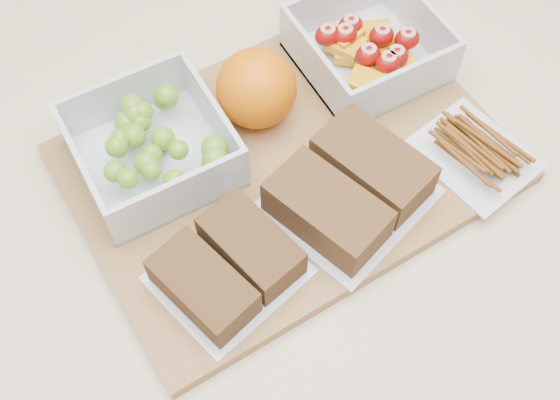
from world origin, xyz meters
The scene contains 8 objects.
counter centered at (0.00, 0.00, 0.45)m, with size 1.20×0.90×0.90m, color beige.
cutting_board centered at (0.01, 0.02, 0.91)m, with size 0.42×0.30×0.02m, color olive.
grape_container centered at (-0.10, 0.09, 0.94)m, with size 0.14×0.14×0.06m.
fruit_container centered at (0.15, 0.09, 0.94)m, with size 0.14×0.14×0.06m.
orange centered at (0.02, 0.09, 0.96)m, with size 0.08×0.08×0.08m, color orange.
sandwich_bag_left centered at (-0.10, -0.06, 0.93)m, with size 0.15×0.14×0.04m.
sandwich_bag_center centered at (0.04, -0.05, 0.94)m, with size 0.18×0.17×0.04m.
pretzel_bag centered at (0.18, -0.06, 0.93)m, with size 0.11×0.13×0.03m.
Camera 1 is at (-0.18, -0.32, 1.50)m, focal length 45.00 mm.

